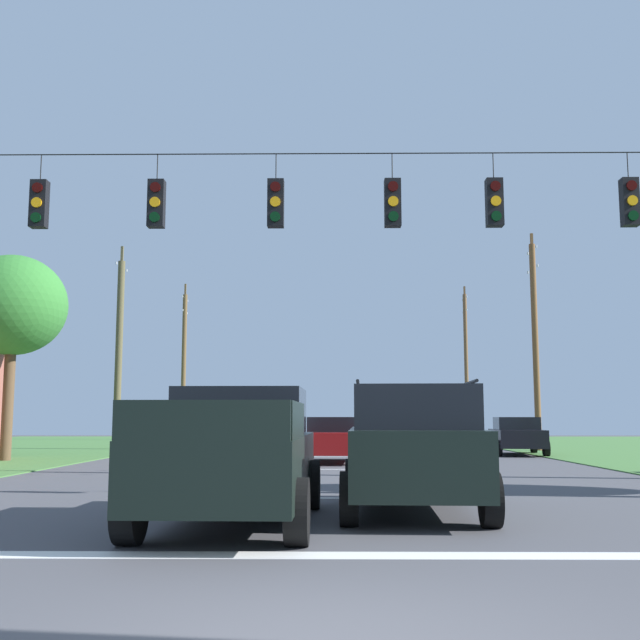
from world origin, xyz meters
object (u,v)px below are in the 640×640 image
Objects in this scene: utility_pole_far_right at (535,340)px; tree_roadside_right at (13,306)px; utility_pole_near_left at (466,362)px; utility_pole_distant_right at (119,351)px; distant_car_oncoming at (333,439)px; distant_car_far_parked at (517,435)px; pickup_truck at (237,455)px; utility_pole_distant_left at (184,363)px; overhead_signal_span at (322,277)px; suv_black at (412,445)px.

utility_pole_far_right reaches higher than tree_roadside_right.
utility_pole_distant_right is (-19.48, -16.00, -0.64)m from utility_pole_near_left.
distant_car_oncoming is at bearing -2.56° from tree_roadside_right.
utility_pole_near_left reaches higher than distant_car_oncoming.
tree_roadside_right is (-20.71, -8.34, 0.37)m from utility_pole_far_right.
utility_pole_far_right reaches higher than distant_car_oncoming.
distant_car_oncoming and distant_car_far_parked have the same top height.
utility_pole_far_right is at bearing -3.78° from utility_pole_distant_right.
utility_pole_near_left is (-0.08, 17.29, 0.24)m from utility_pole_far_right.
utility_pole_near_left reaches higher than utility_pole_distant_right.
utility_pole_distant_left reaches higher than pickup_truck.
overhead_signal_span reaches higher than distant_car_far_parked.
utility_pole_near_left reaches higher than pickup_truck.
utility_pole_far_right is 0.95× the size of utility_pole_distant_left.
distant_car_oncoming is 0.42× the size of utility_pole_near_left.
utility_pole_distant_right is 0.93× the size of utility_pole_distant_left.
distant_car_far_parked is 19.97m from tree_roadside_right.
utility_pole_distant_left is at bearing 104.76° from overhead_signal_span.
utility_pole_near_left is at bearing 51.17° from tree_roadside_right.
overhead_signal_span is 4.24× the size of distant_car_oncoming.
suv_black is at bearing 24.93° from pickup_truck.
overhead_signal_span is 1.91× the size of utility_pole_distant_right.
utility_pole_near_left is 1.45× the size of tree_roadside_right.
pickup_truck is at bearing -113.91° from distant_car_far_parked.
distant_car_oncoming is at bearing -109.52° from utility_pole_near_left.
distant_car_far_parked is at bearing -15.48° from utility_pole_distant_right.
utility_pole_distant_right reaches higher than tree_roadside_right.
distant_car_far_parked is at bearing -94.90° from utility_pole_near_left.
utility_pole_distant_left is at bearing 131.19° from distant_car_far_parked.
overhead_signal_span reaches higher than suv_black.
overhead_signal_span reaches higher than distant_car_oncoming.
utility_pole_far_right is (8.16, 22.57, 3.99)m from suv_black.
suv_black is 19.98m from distant_car_far_parked.
distant_car_oncoming is 9.13m from distant_car_far_parked.
distant_car_far_parked is 26.82m from utility_pole_distant_left.
suv_black is 0.46× the size of utility_pole_near_left.
tree_roadside_right is (-11.36, 0.51, 4.64)m from distant_car_oncoming.
pickup_truck is at bearing -114.46° from utility_pole_far_right.
utility_pole_distant_left reaches higher than utility_pole_far_right.
pickup_truck is at bearing -78.08° from utility_pole_distant_left.
utility_pole_distant_right is at bearing 135.19° from distant_car_oncoming.
tree_roadside_right reaches higher than pickup_truck.
utility_pole_distant_left is at bearing 111.58° from distant_car_oncoming.
distant_car_far_parked is at bearing -117.46° from utility_pole_far_right.
utility_pole_far_right reaches higher than overhead_signal_span.
utility_pole_far_right reaches higher than pickup_truck.
utility_pole_distant_left is (-9.95, 25.16, 4.39)m from distant_car_oncoming.
distant_car_far_parked is at bearing 66.09° from pickup_truck.
utility_pole_far_right is 22.33m from tree_roadside_right.
distant_car_oncoming is at bearing -144.95° from distant_car_far_parked.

